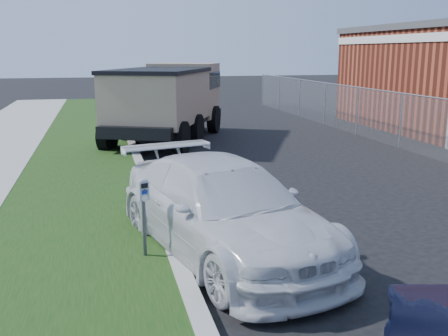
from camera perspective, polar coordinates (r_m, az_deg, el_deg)
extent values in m
plane|color=black|center=(9.53, 9.70, -6.73)|extent=(120.00, 120.00, 0.00)
cube|color=gray|center=(10.74, -7.50, -4.02)|extent=(0.25, 50.00, 0.15)
cube|color=#12350E|center=(10.71, -16.07, -4.51)|extent=(3.00, 50.00, 0.13)
plane|color=slate|center=(18.16, 18.71, 4.87)|extent=(0.00, 30.00, 30.00)
cylinder|color=gray|center=(18.08, 18.91, 7.69)|extent=(0.04, 30.00, 0.04)
cylinder|color=gray|center=(18.16, 18.71, 4.87)|extent=(0.06, 0.06, 1.80)
cylinder|color=gray|center=(20.75, 14.33, 6.02)|extent=(0.06, 0.06, 1.80)
cylinder|color=gray|center=(23.43, 10.93, 6.88)|extent=(0.06, 0.06, 1.80)
cylinder|color=gray|center=(26.18, 8.23, 7.55)|extent=(0.06, 0.06, 1.80)
cylinder|color=gray|center=(28.98, 6.03, 8.08)|extent=(0.06, 0.06, 1.80)
cylinder|color=gray|center=(31.82, 4.23, 8.51)|extent=(0.06, 0.06, 1.80)
cube|color=silver|center=(19.68, 21.45, 13.11)|extent=(0.06, 14.00, 0.30)
cylinder|color=#3F4247|center=(7.92, -8.67, -6.54)|extent=(0.07, 0.07, 0.87)
cube|color=gray|center=(7.75, -8.81, -2.46)|extent=(0.18, 0.16, 0.26)
ellipsoid|color=gray|center=(7.72, -8.85, -1.53)|extent=(0.19, 0.16, 0.10)
cube|color=black|center=(7.68, -8.65, -1.93)|extent=(0.10, 0.05, 0.07)
cube|color=#0D2494|center=(7.70, -8.63, -2.61)|extent=(0.09, 0.04, 0.06)
cylinder|color=silver|center=(7.73, -8.61, -3.29)|extent=(0.09, 0.04, 0.10)
cube|color=#3F4247|center=(7.70, -8.64, -2.42)|extent=(0.03, 0.02, 0.04)
imported|color=silver|center=(8.24, -0.11, -4.31)|extent=(3.24, 5.36, 1.45)
cube|color=black|center=(18.73, -6.26, 5.24)|extent=(4.90, 7.07, 0.37)
cube|color=#8E785C|center=(20.95, -4.34, 8.43)|extent=(3.03, 2.75, 2.10)
cube|color=black|center=(20.93, -4.36, 9.57)|extent=(3.07, 2.78, 0.63)
cube|color=#8E785C|center=(17.85, -7.13, 7.66)|extent=(4.13, 5.06, 1.68)
cube|color=black|center=(17.80, -7.21, 10.45)|extent=(4.27, 5.20, 0.13)
cube|color=black|center=(22.00, -3.60, 6.16)|extent=(2.36, 1.19, 0.32)
cylinder|color=black|center=(21.31, -7.51, 5.45)|extent=(0.74, 1.09, 1.05)
cylinder|color=black|center=(20.67, -1.12, 5.33)|extent=(0.74, 1.09, 1.05)
cylinder|color=black|center=(18.67, -10.27, 4.36)|extent=(0.74, 1.09, 1.05)
cylinder|color=black|center=(17.94, -3.05, 4.21)|extent=(0.74, 1.09, 1.05)
cylinder|color=black|center=(16.95, -12.58, 3.44)|extent=(0.74, 1.09, 1.05)
cylinder|color=black|center=(16.13, -4.69, 3.25)|extent=(0.74, 1.09, 1.05)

